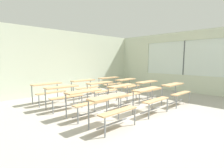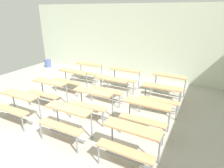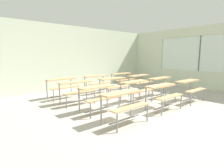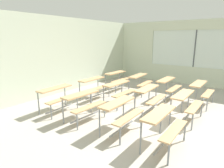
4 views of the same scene
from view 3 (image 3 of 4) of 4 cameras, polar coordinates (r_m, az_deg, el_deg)
The scene contains 15 objects.
ground at distance 5.29m, azimuth 8.45°, elevation -8.76°, with size 10.00×9.00×0.05m, color #ADA89E.
wall_back at distance 8.68m, azimuth -14.43°, elevation 8.29°, with size 10.00×0.12×3.00m, color beige.
wall_right at distance 9.35m, azimuth 30.20°, elevation 7.06°, with size 0.12×9.00×3.00m.
desk_bench_r0c0 at distance 4.15m, azimuth 4.03°, elevation -5.26°, with size 1.10×0.60×0.74m.
desk_bench_r0c1 at distance 5.37m, azimuth 16.46°, elevation -2.28°, with size 1.10×0.59×0.74m.
desk_bench_r0c2 at distance 6.67m, azimuth 24.15°, elevation -0.52°, with size 1.11×0.60×0.74m.
desk_bench_r1c0 at distance 4.95m, azimuth -4.26°, elevation -2.89°, with size 1.11×0.61×0.74m.
desk_bench_r1c1 at distance 5.98m, azimuth 7.97°, elevation -0.83°, with size 1.12×0.62×0.74m.
desk_bench_r1c2 at distance 7.16m, azimuth 16.10°, elevation 0.55°, with size 1.10×0.59×0.74m.
desk_bench_r2c0 at distance 5.89m, azimuth -11.43°, elevation -1.08°, with size 1.13×0.64×0.74m.
desk_bench_r2c1 at distance 6.74m, azimuth 0.74°, elevation 0.39°, with size 1.12×0.64×0.74m.
desk_bench_r2c2 at distance 7.90m, azimuth 9.23°, elevation 1.58°, with size 1.13×0.65×0.74m.
desk_bench_r3c0 at distance 6.83m, azimuth -15.94°, elevation 0.15°, with size 1.12×0.63×0.74m.
desk_bench_r3c1 at distance 7.59m, azimuth -4.76°, elevation 1.36°, with size 1.10×0.59×0.74m.
desk_bench_r3c2 at distance 8.64m, azimuth 3.52°, elevation 2.33°, with size 1.13×0.64×0.74m.
Camera 3 is at (-3.80, -3.30, 1.60)m, focal length 28.00 mm.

